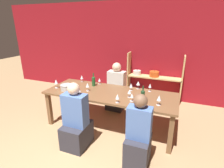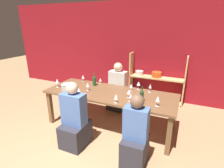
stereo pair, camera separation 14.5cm
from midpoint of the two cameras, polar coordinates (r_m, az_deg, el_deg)
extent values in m
cube|color=maroon|center=(5.16, 8.18, 10.69)|extent=(8.80, 0.06, 2.70)
cube|color=tan|center=(5.12, 7.03, 2.82)|extent=(0.04, 0.30, 1.33)
cube|color=tan|center=(4.92, 23.41, 0.67)|extent=(0.04, 0.30, 1.33)
cube|color=tan|center=(5.19, 14.45, -5.04)|extent=(1.46, 0.30, 0.04)
cylinder|color=#235BAD|center=(5.25, 9.32, -3.36)|extent=(0.26, 0.26, 0.14)
sphere|color=black|center=(5.21, 9.36, -2.53)|extent=(0.02, 0.02, 0.02)
cylinder|color=gold|center=(5.16, 14.52, -4.29)|extent=(0.18, 0.18, 0.11)
sphere|color=black|center=(5.14, 14.58, -3.59)|extent=(0.02, 0.02, 0.02)
cylinder|color=#E0561E|center=(5.12, 19.87, -5.07)|extent=(0.17, 0.17, 0.11)
sphere|color=black|center=(5.10, 19.95, -4.39)|extent=(0.02, 0.02, 0.02)
cube|color=tan|center=(4.97, 15.08, 1.98)|extent=(1.46, 0.30, 0.04)
cylinder|color=silver|center=(5.03, 9.71, 3.58)|extent=(0.22, 0.22, 0.13)
sphere|color=black|center=(5.01, 9.76, 4.41)|extent=(0.02, 0.02, 0.02)
cylinder|color=#E0561E|center=(4.94, 15.17, 3.00)|extent=(0.26, 0.26, 0.15)
sphere|color=black|center=(4.92, 15.26, 3.97)|extent=(0.02, 0.02, 0.02)
cube|color=brown|center=(3.54, 0.52, -3.09)|extent=(2.64, 0.97, 0.04)
cube|color=brown|center=(4.03, -18.49, -7.30)|extent=(0.08, 0.08, 0.73)
cube|color=brown|center=(3.12, 19.42, -15.67)|extent=(0.08, 0.08, 0.73)
cube|color=brown|center=(4.59, -11.77, -3.34)|extent=(0.08, 0.08, 0.73)
cube|color=brown|center=(3.83, 20.62, -9.01)|extent=(0.08, 0.08, 0.73)
cylinder|color=#B7BABC|center=(3.79, -13.46, -0.85)|extent=(0.23, 0.23, 0.12)
torus|color=#B7BABC|center=(3.77, -13.53, -0.06)|extent=(0.25, 0.25, 0.01)
cylinder|color=#1E4C23|center=(3.91, -4.75, 0.82)|extent=(0.08, 0.08, 0.19)
cone|color=#1E4C23|center=(3.87, -4.79, 2.42)|extent=(0.08, 0.08, 0.03)
cylinder|color=#1E4C23|center=(3.86, -4.81, 3.14)|extent=(0.03, 0.03, 0.07)
cylinder|color=#19381E|center=(3.16, 10.95, -4.09)|extent=(0.07, 0.07, 0.18)
cone|color=#19381E|center=(3.12, 11.07, -2.27)|extent=(0.07, 0.07, 0.03)
cylinder|color=#19381E|center=(3.10, 11.13, -1.38)|extent=(0.03, 0.03, 0.07)
cylinder|color=white|center=(3.65, 7.36, -2.17)|extent=(0.07, 0.07, 0.00)
cylinder|color=white|center=(3.64, 7.39, -1.67)|extent=(0.01, 0.01, 0.06)
cone|color=white|center=(3.62, 7.44, -0.54)|extent=(0.07, 0.07, 0.09)
cylinder|color=white|center=(3.76, 9.68, -1.65)|extent=(0.07, 0.07, 0.00)
cylinder|color=white|center=(3.75, 9.71, -1.02)|extent=(0.01, 0.01, 0.08)
cone|color=white|center=(3.72, 9.79, 0.19)|extent=(0.08, 0.08, 0.08)
cylinder|color=maroon|center=(3.73, 9.77, -0.11)|extent=(0.04, 0.04, 0.03)
cylinder|color=white|center=(3.33, 6.71, -4.35)|extent=(0.07, 0.07, 0.00)
cylinder|color=white|center=(3.31, 6.73, -3.74)|extent=(0.01, 0.01, 0.07)
cone|color=white|center=(3.28, 6.78, -2.55)|extent=(0.07, 0.07, 0.08)
cylinder|color=maroon|center=(3.29, 6.77, -2.85)|extent=(0.04, 0.04, 0.03)
cylinder|color=white|center=(3.45, -9.53, -3.59)|extent=(0.06, 0.06, 0.00)
cylinder|color=white|center=(3.43, -9.57, -2.96)|extent=(0.01, 0.01, 0.08)
cone|color=white|center=(3.41, -9.64, -1.76)|extent=(0.07, 0.07, 0.08)
cylinder|color=maroon|center=(3.41, -9.62, -2.06)|extent=(0.04, 0.04, 0.03)
cylinder|color=white|center=(3.09, 15.85, -6.88)|extent=(0.07, 0.07, 0.00)
cylinder|color=white|center=(3.07, 15.92, -6.16)|extent=(0.01, 0.01, 0.08)
cone|color=white|center=(3.04, 16.07, -4.65)|extent=(0.08, 0.08, 0.09)
cylinder|color=maroon|center=(3.05, 16.03, -5.07)|extent=(0.04, 0.04, 0.04)
cylinder|color=white|center=(3.99, -16.27, -0.92)|extent=(0.07, 0.07, 0.00)
cylinder|color=white|center=(3.98, -16.33, -0.29)|extent=(0.01, 0.01, 0.09)
cone|color=white|center=(3.95, -16.46, 0.99)|extent=(0.08, 0.08, 0.10)
cylinder|color=white|center=(3.66, -6.73, -2.08)|extent=(0.06, 0.06, 0.00)
cylinder|color=white|center=(3.65, -6.76, -1.47)|extent=(0.01, 0.01, 0.08)
cone|color=white|center=(3.62, -6.81, -0.22)|extent=(0.07, 0.07, 0.09)
cylinder|color=maroon|center=(3.63, -6.80, -0.56)|extent=(0.04, 0.04, 0.04)
cylinder|color=white|center=(3.17, 7.41, -5.62)|extent=(0.07, 0.07, 0.00)
cylinder|color=white|center=(3.15, 7.44, -5.04)|extent=(0.01, 0.01, 0.07)
cone|color=white|center=(3.12, 7.50, -3.83)|extent=(0.06, 0.06, 0.08)
cylinder|color=beige|center=(3.13, 7.48, -4.15)|extent=(0.04, 0.04, 0.03)
cylinder|color=white|center=(3.10, 2.69, -6.07)|extent=(0.07, 0.07, 0.00)
cylinder|color=white|center=(3.08, 2.70, -5.47)|extent=(0.01, 0.01, 0.07)
cone|color=white|center=(3.05, 2.72, -4.14)|extent=(0.07, 0.07, 0.09)
cylinder|color=white|center=(4.05, -2.78, 0.11)|extent=(0.06, 0.06, 0.00)
cylinder|color=white|center=(4.04, -2.79, 0.54)|extent=(0.01, 0.01, 0.06)
cone|color=white|center=(4.02, -2.81, 1.46)|extent=(0.06, 0.06, 0.08)
cylinder|color=maroon|center=(4.02, -2.80, 1.21)|extent=(0.03, 0.03, 0.03)
cylinder|color=white|center=(3.66, 13.36, -2.53)|extent=(0.07, 0.07, 0.00)
cylinder|color=white|center=(3.64, 13.41, -1.90)|extent=(0.01, 0.01, 0.08)
cone|color=white|center=(3.61, 13.51, -0.67)|extent=(0.06, 0.06, 0.08)
cylinder|color=white|center=(4.26, -8.40, 0.89)|extent=(0.06, 0.06, 0.00)
cylinder|color=white|center=(4.24, -8.42, 1.34)|extent=(0.01, 0.01, 0.07)
cone|color=white|center=(4.22, -8.47, 2.36)|extent=(0.07, 0.07, 0.09)
cylinder|color=beige|center=(4.23, -8.46, 2.06)|extent=(0.04, 0.04, 0.04)
cube|color=#2D2D38|center=(3.32, -10.51, -15.70)|extent=(0.41, 0.51, 0.42)
cube|color=#4C70B7|center=(3.07, -11.07, -8.09)|extent=(0.41, 0.23, 0.57)
sphere|color=beige|center=(2.92, -11.55, -1.34)|extent=(0.20, 0.20, 0.20)
cube|color=#2D2D38|center=(4.56, 2.78, -5.16)|extent=(0.43, 0.53, 0.44)
cube|color=silver|center=(4.38, 2.88, 0.69)|extent=(0.43, 0.24, 0.54)
sphere|color=beige|center=(4.27, 2.97, 5.54)|extent=(0.22, 0.22, 0.22)
cube|color=#2D2D38|center=(2.92, 8.90, -20.73)|extent=(0.36, 0.44, 0.46)
cube|color=#4C70B7|center=(2.64, 9.45, -12.63)|extent=(0.36, 0.20, 0.51)
sphere|color=brown|center=(2.47, 9.89, -5.62)|extent=(0.20, 0.20, 0.20)
camera|label=1|loc=(0.07, -88.84, 0.40)|focal=28.00mm
camera|label=2|loc=(0.07, 91.16, -0.40)|focal=28.00mm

